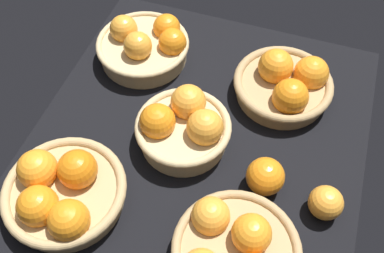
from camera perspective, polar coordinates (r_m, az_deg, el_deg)
market_tray at (r=96.73cm, az=0.32°, el=-3.13°), size 84.00×72.00×3.00cm
basket_center at (r=92.70cm, az=-1.14°, el=0.02°), size 20.60×20.60×11.24cm
basket_near_left at (r=81.17cm, az=5.53°, el=-15.96°), size 23.46×23.46×10.74cm
basket_far_right at (r=110.34cm, az=-6.13°, el=10.59°), size 23.02×23.02×10.40cm
basket_near_right at (r=103.42cm, az=12.19°, el=5.50°), size 23.12×23.12×10.64cm
basket_far_left at (r=89.03cm, az=-16.66°, el=-8.25°), size 24.37×24.37×10.60cm
loose_orange_front_gap at (r=89.02cm, az=17.10°, el=-9.52°), size 6.81×6.81×6.81cm
loose_orange_back_gap at (r=88.45cm, az=9.58°, el=-6.47°), size 7.81×7.81×7.81cm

